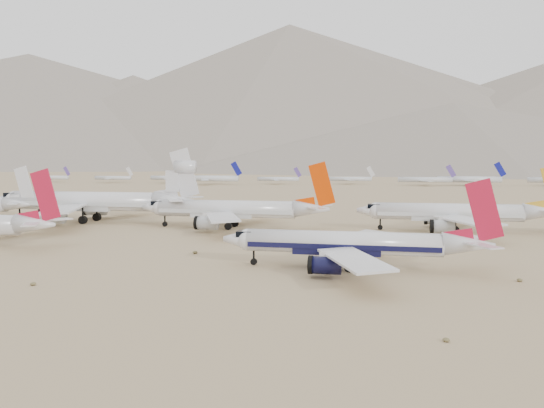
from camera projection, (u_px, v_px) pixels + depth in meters
The scene contains 8 objects.
ground at pixel (351, 277), 81.08m from camera, with size 7000.00×7000.00×0.00m, color olive.
main_airliner at pixel (354, 244), 86.65m from camera, with size 42.71×41.72×15.07m.
row2_gold_tail at pixel (457, 213), 132.56m from camera, with size 47.63×46.58×16.96m.
row2_orange_tail at pixel (234, 210), 139.13m from camera, with size 49.38×48.31×17.61m.
row2_white_trijet at pixel (95, 201), 152.45m from camera, with size 60.38×59.01×21.40m.
distant_storage_row at pixel (371, 179), 391.34m from camera, with size 522.31×65.54×15.29m.
mountain_range at pixel (403, 106), 1660.70m from camera, with size 7354.00×3024.00×470.00m.
desert_scrub at pixel (235, 322), 57.42m from camera, with size 247.37×121.67×0.63m.
Camera 1 is at (4.16, -80.73, 17.66)m, focal length 35.00 mm.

